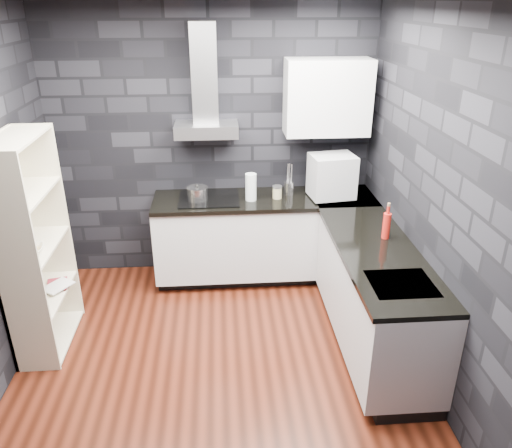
{
  "coord_description": "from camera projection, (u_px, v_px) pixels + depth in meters",
  "views": [
    {
      "loc": [
        0.07,
        -3.29,
        2.7
      ],
      "look_at": [
        0.35,
        0.45,
        1.0
      ],
      "focal_mm": 35.0,
      "sensor_mm": 36.0,
      "label": 1
    }
  ],
  "objects": [
    {
      "name": "ground",
      "position": [
        218.0,
        358.0,
        4.1
      ],
      "size": [
        3.2,
        3.2,
        0.0
      ],
      "primitive_type": "plane",
      "color": "#491A0E"
    },
    {
      "name": "wall_back",
      "position": [
        213.0,
        145.0,
        5.02
      ],
      "size": [
        3.2,
        0.05,
        2.7
      ],
      "primitive_type": "cube",
      "color": "black",
      "rests_on": "ground"
    },
    {
      "name": "wall_front",
      "position": [
        210.0,
        356.0,
        2.07
      ],
      "size": [
        3.2,
        0.05,
        2.7
      ],
      "primitive_type": "cube",
      "color": "black",
      "rests_on": "ground"
    },
    {
      "name": "wall_right",
      "position": [
        434.0,
        200.0,
        3.66
      ],
      "size": [
        0.05,
        3.2,
        2.7
      ],
      "primitive_type": "cube",
      "color": "black",
      "rests_on": "ground"
    },
    {
      "name": "toekick_back",
      "position": [
        264.0,
        270.0,
        5.33
      ],
      "size": [
        2.18,
        0.5,
        0.1
      ],
      "primitive_type": "cube",
      "color": "black",
      "rests_on": "ground"
    },
    {
      "name": "toekick_right",
      "position": [
        374.0,
        338.0,
        4.27
      ],
      "size": [
        0.5,
        1.78,
        0.1
      ],
      "primitive_type": "cube",
      "color": "black",
      "rests_on": "ground"
    },
    {
      "name": "counter_back_cab",
      "position": [
        264.0,
        236.0,
        5.12
      ],
      "size": [
        2.2,
        0.6,
        0.76
      ],
      "primitive_type": "cube",
      "color": "silver",
      "rests_on": "ground"
    },
    {
      "name": "counter_right_cab",
      "position": [
        375.0,
        296.0,
        4.08
      ],
      "size": [
        0.6,
        1.8,
        0.76
      ],
      "primitive_type": "cube",
      "color": "silver",
      "rests_on": "ground"
    },
    {
      "name": "counter_back_top",
      "position": [
        265.0,
        200.0,
        4.95
      ],
      "size": [
        2.2,
        0.62,
        0.04
      ],
      "primitive_type": "cube",
      "color": "black",
      "rests_on": "counter_back_cab"
    },
    {
      "name": "counter_right_top",
      "position": [
        378.0,
        252.0,
        3.92
      ],
      "size": [
        0.62,
        1.8,
        0.04
      ],
      "primitive_type": "cube",
      "color": "black",
      "rests_on": "counter_right_cab"
    },
    {
      "name": "counter_corner_top",
      "position": [
        344.0,
        197.0,
        5.01
      ],
      "size": [
        0.62,
        0.62,
        0.04
      ],
      "primitive_type": "cube",
      "color": "black",
      "rests_on": "counter_right_cab"
    },
    {
      "name": "hood_body",
      "position": [
        206.0,
        130.0,
        4.75
      ],
      "size": [
        0.6,
        0.34,
        0.12
      ],
      "primitive_type": "cube",
      "color": "#AEAFB3",
      "rests_on": "wall_back"
    },
    {
      "name": "hood_chimney",
      "position": [
        204.0,
        73.0,
        4.61
      ],
      "size": [
        0.24,
        0.2,
        0.9
      ],
      "primitive_type": "cube",
      "color": "#AEAFB3",
      "rests_on": "hood_body"
    },
    {
      "name": "upper_cabinet",
      "position": [
        327.0,
        97.0,
        4.71
      ],
      "size": [
        0.8,
        0.35,
        0.7
      ],
      "primitive_type": "cube",
      "color": "silver",
      "rests_on": "wall_back"
    },
    {
      "name": "cooktop",
      "position": [
        209.0,
        198.0,
        4.91
      ],
      "size": [
        0.58,
        0.5,
        0.01
      ],
      "primitive_type": "cube",
      "color": "black",
      "rests_on": "counter_back_top"
    },
    {
      "name": "sink_rim",
      "position": [
        402.0,
        284.0,
        3.46
      ],
      "size": [
        0.44,
        0.4,
        0.01
      ],
      "primitive_type": "cube",
      "color": "#AEAFB3",
      "rests_on": "counter_right_top"
    },
    {
      "name": "pot",
      "position": [
        197.0,
        194.0,
        4.84
      ],
      "size": [
        0.23,
        0.23,
        0.11
      ],
      "primitive_type": "cylinder",
      "rotation": [
        0.0,
        0.0,
        0.18
      ],
      "color": "silver",
      "rests_on": "cooktop"
    },
    {
      "name": "glass_vase",
      "position": [
        251.0,
        187.0,
        4.83
      ],
      "size": [
        0.14,
        0.14,
        0.27
      ],
      "primitive_type": "cylinder",
      "rotation": [
        0.0,
        0.0,
        -0.43
      ],
      "color": "white",
      "rests_on": "counter_back_top"
    },
    {
      "name": "storage_jar",
      "position": [
        277.0,
        193.0,
        4.91
      ],
      "size": [
        0.12,
        0.12,
        0.11
      ],
      "primitive_type": "cylinder",
      "rotation": [
        0.0,
        0.0,
        0.37
      ],
      "color": "tan",
      "rests_on": "counter_back_top"
    },
    {
      "name": "utensil_crock",
      "position": [
        289.0,
        188.0,
        5.0
      ],
      "size": [
        0.13,
        0.13,
        0.13
      ],
      "primitive_type": "cylinder",
      "rotation": [
        0.0,
        0.0,
        -0.42
      ],
      "color": "silver",
      "rests_on": "counter_back_top"
    },
    {
      "name": "appliance_garage",
      "position": [
        332.0,
        176.0,
        4.85
      ],
      "size": [
        0.46,
        0.38,
        0.42
      ],
      "primitive_type": "cube",
      "rotation": [
        0.0,
        0.0,
        0.14
      ],
      "color": "#B9BBC1",
      "rests_on": "counter_back_top"
    },
    {
      "name": "red_bottle",
      "position": [
        386.0,
        226.0,
        4.07
      ],
      "size": [
        0.08,
        0.08,
        0.22
      ],
      "primitive_type": "cylinder",
      "rotation": [
        0.0,
        0.0,
        -0.36
      ],
      "color": "#B41D14",
      "rests_on": "counter_right_top"
    },
    {
      "name": "bookshelf",
      "position": [
        35.0,
        247.0,
        3.95
      ],
      "size": [
        0.49,
        0.85,
        1.8
      ],
      "primitive_type": "cube",
      "rotation": [
        0.0,
        0.0,
        -0.2
      ],
      "color": "beige",
      "rests_on": "ground"
    },
    {
      "name": "fruit_bowl",
      "position": [
        29.0,
        250.0,
        3.83
      ],
      "size": [
        0.25,
        0.25,
        0.05
      ],
      "primitive_type": "imported",
      "rotation": [
        0.0,
        0.0,
        0.15
      ],
      "color": "white",
      "rests_on": "bookshelf"
    },
    {
      "name": "book_red",
      "position": [
        45.0,
        276.0,
        4.19
      ],
      "size": [
        0.16,
        0.06,
        0.22
      ],
      "primitive_type": "imported",
      "rotation": [
        0.0,
        0.0,
        0.24
      ],
      "color": "maroon",
      "rests_on": "bookshelf"
    },
    {
      "name": "book_second",
      "position": [
        49.0,
        272.0,
        4.2
      ],
      "size": [
        0.15,
        0.12,
        0.24
      ],
      "primitive_type": "imported",
      "rotation": [
        0.0,
        0.0,
        -0.61
      ],
      "color": "#B2B2B2",
      "rests_on": "bookshelf"
    }
  ]
}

